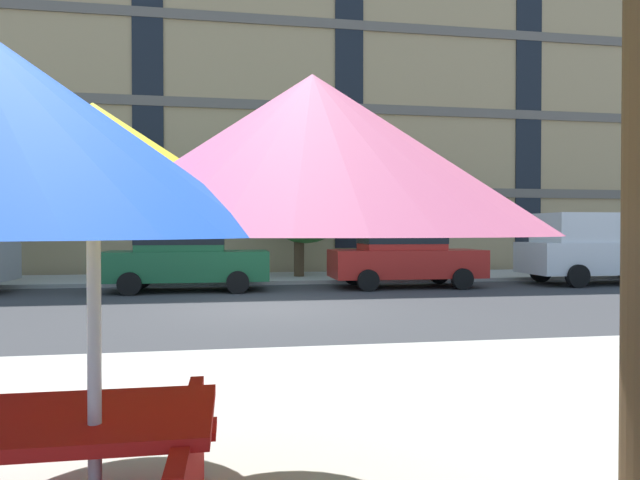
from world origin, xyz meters
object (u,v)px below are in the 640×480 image
Objects in this scene: sedan_red at (404,255)px; street_tree_middle at (301,194)px; pickup_white at (598,251)px; patio_umbrella at (93,176)px; picnic_table at (16,478)px; sedan_green at (185,256)px.

sedan_red is 0.99× the size of street_tree_middle.
pickup_white is 1.32× the size of patio_umbrella.
picnic_table is at bearing 158.79° from patio_umbrella.
patio_umbrella is at bearing -21.21° from picnic_table.
picnic_table is (-5.97, -12.55, -0.46)m from sedan_red.
patio_umbrella is at bearing -100.51° from street_tree_middle.
sedan_red is 4.42m from street_tree_middle.
street_tree_middle reaches higher than sedan_red.
street_tree_middle reaches higher than picnic_table.
sedan_green is at bearing -180.00° from pickup_white.
street_tree_middle is at bearing 79.49° from patio_umbrella.
sedan_red is at bearing 0.00° from sedan_green.
street_tree_middle reaches higher than sedan_green.
pickup_white is at bearing 0.00° from sedan_red.
sedan_green is 1.00× the size of sedan_red.
patio_umbrella is at bearing -113.73° from sedan_red.
picnic_table is at bearing -115.43° from sedan_red.
sedan_green is 2.44× the size of picnic_table.
picnic_table is (0.28, -12.55, -0.46)m from sedan_green.
pickup_white reaches higher than sedan_red.
pickup_white is 17.54m from picnic_table.
pickup_white is 9.61m from street_tree_middle.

